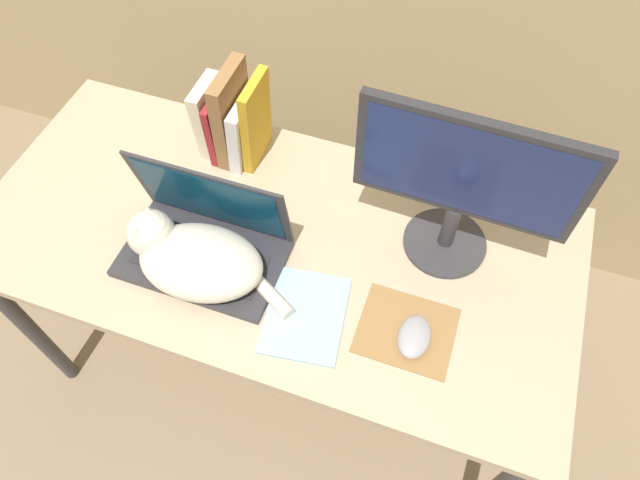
{
  "coord_description": "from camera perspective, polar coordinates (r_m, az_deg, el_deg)",
  "views": [
    {
      "loc": [
        0.37,
        -0.35,
        1.89
      ],
      "look_at": [
        0.13,
        0.31,
        0.85
      ],
      "focal_mm": 32.0,
      "sensor_mm": 36.0,
      "label": 1
    }
  ],
  "objects": [
    {
      "name": "cat",
      "position": [
        1.3,
        -12.58,
        -1.69
      ],
      "size": [
        0.41,
        0.22,
        0.14
      ],
      "color": "beige",
      "rests_on": "desk"
    },
    {
      "name": "book_row",
      "position": [
        1.49,
        -8.66,
        11.82
      ],
      "size": [
        0.17,
        0.16,
        0.26
      ],
      "color": "beige",
      "rests_on": "desk"
    },
    {
      "name": "laptop",
      "position": [
        1.34,
        -11.42,
        -0.05
      ],
      "size": [
        0.37,
        0.22,
        0.24
      ],
      "color": "#2D2D33",
      "rests_on": "desk"
    },
    {
      "name": "notepad",
      "position": [
        1.26,
        -1.46,
        -7.49
      ],
      "size": [
        0.2,
        0.24,
        0.01
      ],
      "color": "#99C6E0",
      "rests_on": "desk"
    },
    {
      "name": "mousepad",
      "position": [
        1.26,
        8.63,
        -8.91
      ],
      "size": [
        0.21,
        0.18,
        0.0
      ],
      "color": "olive",
      "rests_on": "desk"
    },
    {
      "name": "computer_mouse",
      "position": [
        1.24,
        9.41,
        -9.51
      ],
      "size": [
        0.07,
        0.1,
        0.03
      ],
      "color": "#99999E",
      "rests_on": "mousepad"
    },
    {
      "name": "desk",
      "position": [
        1.44,
        -4.6,
        -1.39
      ],
      "size": [
        1.46,
        0.69,
        0.75
      ],
      "color": "tan",
      "rests_on": "ground_plane"
    },
    {
      "name": "external_monitor",
      "position": [
        1.21,
        14.19,
        5.53
      ],
      "size": [
        0.47,
        0.2,
        0.4
      ],
      "color": "#333338",
      "rests_on": "desk"
    },
    {
      "name": "ground_plane",
      "position": [
        1.95,
        -7.22,
        -20.48
      ],
      "size": [
        12.0,
        12.0,
        0.0
      ],
      "primitive_type": "plane",
      "color": "#847056"
    }
  ]
}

